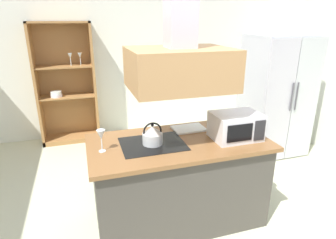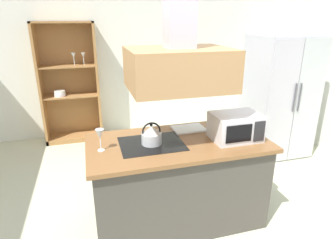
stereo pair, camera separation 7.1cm
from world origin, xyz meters
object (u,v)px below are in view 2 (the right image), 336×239
Objects in this scene: dish_cabinet at (70,90)px; kettle at (151,135)px; refrigerator at (279,97)px; microwave at (235,127)px; cutting_board at (189,129)px; wine_glass_on_counter at (100,135)px.

dish_cabinet is 2.70m from kettle.
refrigerator is at bearing -24.91° from dish_cabinet.
kettle is at bearing -152.95° from refrigerator.
microwave is (1.64, -2.67, 0.14)m from dish_cabinet.
wine_glass_on_counter is at bearing -163.87° from cutting_board.
dish_cabinet is (-3.06, 1.42, -0.02)m from refrigerator.
dish_cabinet reaches higher than wine_glass_on_counter.
cutting_board is at bearing -153.33° from refrigerator.
dish_cabinet is 2.65m from cutting_board.
dish_cabinet reaches higher than kettle.
cutting_board is at bearing 16.13° from wine_glass_on_counter.
cutting_board is at bearing 133.97° from microwave.
kettle is at bearing 172.28° from microwave.
microwave is (0.35, -0.36, 0.12)m from cutting_board.
wine_glass_on_counter reaches higher than cutting_board.
dish_cabinet reaches higher than refrigerator.
microwave is at bearing -138.63° from refrigerator.
cutting_board is at bearing 28.48° from kettle.
refrigerator is 2.95m from wine_glass_on_counter.
microwave is at bearing -4.08° from wine_glass_on_counter.
dish_cabinet is at bearing 119.19° from cutting_board.
dish_cabinet is 9.22× the size of kettle.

